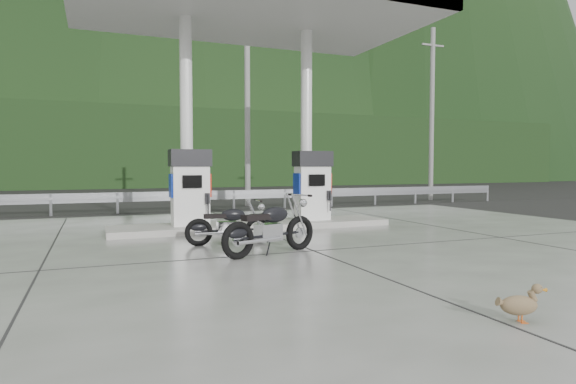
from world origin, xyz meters
name	(u,v)px	position (x,y,z in m)	size (l,w,h in m)	color
ground	(293,244)	(0.00, 0.00, 0.00)	(160.00, 160.00, 0.00)	black
forecourt_apron	(293,243)	(0.00, 0.00, 0.01)	(18.00, 14.00, 0.02)	slate
pump_island	(255,225)	(0.00, 2.50, 0.10)	(7.00, 1.40, 0.15)	#9C9991
gas_pump_left	(190,188)	(-1.60, 2.50, 1.07)	(0.95, 0.55, 1.80)	white
gas_pump_right	(312,186)	(1.60, 2.50, 1.07)	(0.95, 0.55, 1.80)	white
canopy_column_left	(186,121)	(-1.60, 2.90, 2.67)	(0.30, 0.30, 5.00)	white
canopy_column_right	(306,126)	(1.60, 2.90, 2.67)	(0.30, 0.30, 5.00)	white
canopy_roof	(254,11)	(0.00, 2.50, 5.37)	(8.50, 5.00, 0.40)	silver
guardrail	(206,191)	(0.00, 8.00, 0.71)	(26.00, 0.16, 1.42)	gray
road	(189,204)	(0.00, 11.50, 0.00)	(60.00, 7.00, 0.01)	black
utility_pole_b	(247,105)	(2.00, 9.50, 4.00)	(0.22, 0.22, 8.00)	gray
utility_pole_c	(432,115)	(11.00, 9.50, 4.00)	(0.22, 0.22, 8.00)	gray
tree_band	(145,148)	(0.00, 30.00, 3.00)	(80.00, 6.00, 6.00)	black
forested_hills	(123,178)	(0.00, 60.00, 0.00)	(100.00, 40.00, 140.00)	black
motorcycle_left	(229,225)	(-1.24, 0.31, 0.40)	(1.62, 0.51, 0.77)	black
motorcycle_right	(270,229)	(-0.85, -1.00, 0.47)	(1.92, 0.61, 0.91)	black
duck	(519,306)	(0.16, -5.44, 0.18)	(0.46, 0.13, 0.33)	brown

